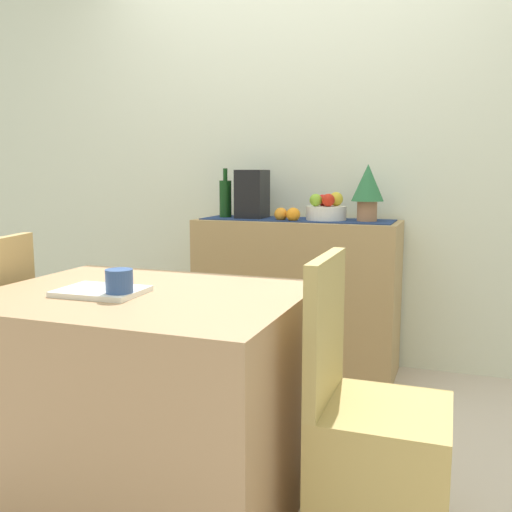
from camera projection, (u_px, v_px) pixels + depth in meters
The scene contains 18 objects.
ground_plane at pixel (229, 434), 2.53m from camera, with size 6.40×6.40×0.02m, color beige.
room_wall_rear at pixel (303, 139), 3.43m from camera, with size 6.40×0.06×2.70m, color silver.
sideboard_console at pixel (296, 295), 3.30m from camera, with size 1.16×0.42×0.88m, color tan.
table_runner at pixel (297, 220), 3.24m from camera, with size 1.09×0.32×0.01m, color navy.
fruit_bowl at pixel (326, 213), 3.18m from camera, with size 0.23×0.23×0.08m, color white.
apple_center at pixel (336, 199), 3.18m from camera, with size 0.08×0.08×0.08m, color gold.
apple_left at pixel (328, 200), 3.13m from camera, with size 0.07×0.07×0.07m, color red.
apple_right at pixel (323, 200), 3.20m from camera, with size 0.06×0.06×0.06m, color red.
apple_rear at pixel (316, 200), 3.15m from camera, with size 0.07×0.07×0.07m, color #82B42E.
wine_bottle at pixel (225, 198), 3.37m from camera, with size 0.07×0.07×0.29m.
coffee_maker at pixel (252, 194), 3.31m from camera, with size 0.16×0.18×0.28m, color black.
potted_plant at pixel (368, 188), 3.08m from camera, with size 0.18×0.18×0.32m.
orange_loose_far at pixel (293, 215), 3.13m from camera, with size 0.08×0.08×0.08m, color orange.
orange_loose_end at pixel (281, 214), 3.18m from camera, with size 0.07×0.07×0.07m, color orange.
dining_table at pixel (146, 395), 1.99m from camera, with size 1.08×0.85×0.74m, color tan.
open_book at pixel (101, 291), 1.91m from camera, with size 0.28×0.21×0.02m, color white.
coffee_cup at pixel (119, 284), 1.84m from camera, with size 0.09×0.09×0.10m, color #315192.
chair_by_corner at pixel (375, 463), 1.73m from camera, with size 0.40×0.40×0.90m.
Camera 1 is at (0.93, -2.20, 1.14)m, focal length 39.77 mm.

